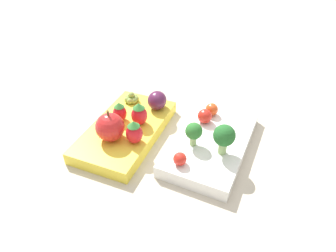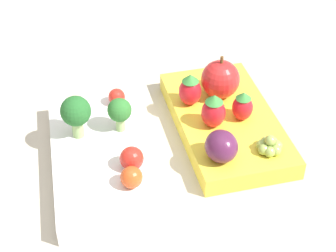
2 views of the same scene
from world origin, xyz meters
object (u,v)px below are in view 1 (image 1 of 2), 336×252
Objects in this scene: bento_box_savoury at (212,141)px; cherry_tomato_2 at (180,159)px; apple at (110,127)px; strawberry_2 at (139,115)px; broccoli_floret_1 at (194,132)px; cherry_tomato_1 at (212,109)px; strawberry_1 at (134,132)px; plum at (157,100)px; grape_cluster at (132,98)px; bento_box_fruit at (126,130)px; broccoli_floret_0 at (224,136)px; cherry_tomato_0 at (205,116)px; strawberry_0 at (120,111)px.

cherry_tomato_2 reaches higher than bento_box_savoury.
strawberry_2 is at bearing 147.05° from apple.
broccoli_floret_1 is at bearing 75.80° from strawberry_2.
strawberry_1 reaches higher than cherry_tomato_1.
plum reaches higher than cherry_tomato_2.
grape_cluster is at bearing -90.31° from cherry_tomato_1.
cherry_tomato_2 is at bearing 60.56° from bento_box_fruit.
bento_box_savoury and bento_box_fruit have the same top height.
broccoli_floret_0 is at bearing 62.96° from grape_cluster.
bento_box_savoury is at bearing 70.49° from grape_cluster.
strawberry_1 is (0.12, -0.11, 0.01)m from cherry_tomato_1.
cherry_tomato_0 is 0.89× the size of grape_cluster.
grape_cluster is at bearing -155.95° from strawberry_1.
broccoli_floret_1 reaches higher than cherry_tomato_2.
bento_box_savoury is 6.00× the size of strawberry_0.
bento_box_savoury is at bearing 112.82° from strawberry_1.
cherry_tomato_1 reaches higher than bento_box_fruit.
strawberry_2 reaches higher than plum.
cherry_tomato_2 is 0.53× the size of plum.
strawberry_2 reaches higher than cherry_tomato_1.
broccoli_floret_0 is 0.19m from apple.
cherry_tomato_2 is at bearing 43.55° from grape_cluster.
cherry_tomato_1 is (-0.03, 0.01, -0.00)m from cherry_tomato_0.
apple is 1.33× the size of strawberry_1.
plum is at bearing -86.39° from cherry_tomato_1.
cherry_tomato_0 reaches higher than cherry_tomato_1.
cherry_tomato_0 is 0.16m from grape_cluster.
bento_box_savoury is at bearing 31.33° from cherry_tomato_0.
cherry_tomato_1 is (-0.10, 0.02, -0.02)m from broccoli_floret_1.
bento_box_savoury is at bearing 155.27° from cherry_tomato_2.
grape_cluster is (-0.12, -0.01, -0.02)m from apple.
broccoli_floret_1 reaches higher than plum.
strawberry_1 is 1.09× the size of plum.
broccoli_floret_0 reaches higher than strawberry_0.
broccoli_floret_1 reaches higher than grape_cluster.
bento_box_fruit is 0.04m from strawberry_2.
strawberry_0 reaches higher than cherry_tomato_0.
bento_box_savoury is 8.77× the size of cherry_tomato_0.
plum is at bearing -114.69° from bento_box_savoury.
bento_box_fruit is 0.06m from apple.
cherry_tomato_1 is (-0.08, 0.15, 0.02)m from bento_box_fruit.
broccoli_floret_1 is at bearing 46.32° from plum.
broccoli_floret_1 is 0.07m from cherry_tomato_0.
strawberry_0 is at bearing -121.93° from cherry_tomato_2.
cherry_tomato_2 is at bearing -9.94° from cherry_tomato_1.
strawberry_0 is at bearing -103.02° from broccoli_floret_1.
strawberry_2 is (-0.05, -0.01, 0.00)m from strawberry_1.
plum is 0.06m from grape_cluster.
cherry_tomato_2 is 0.20m from grape_cluster.
strawberry_2 is (-0.03, -0.16, -0.01)m from broccoli_floret_0.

